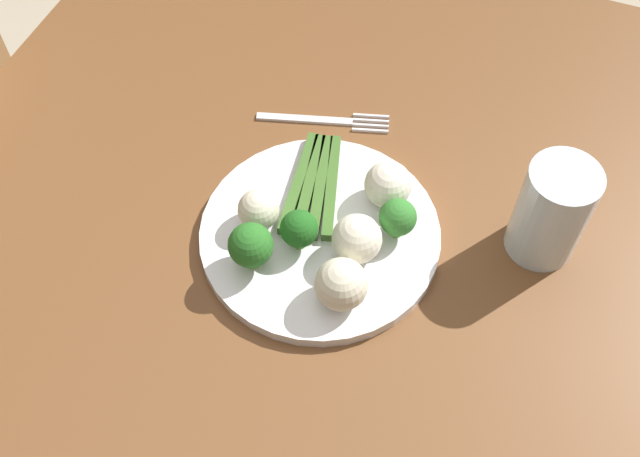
# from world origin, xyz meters

# --- Properties ---
(dining_table) EXTENTS (1.19, 0.95, 0.75)m
(dining_table) POSITION_xyz_m (0.00, 0.00, 0.64)
(dining_table) COLOR brown
(dining_table) RESTS_ON ground_plane
(plate) EXTENTS (0.27, 0.27, 0.01)m
(plate) POSITION_xyz_m (-0.07, 0.01, 0.76)
(plate) COLOR white
(plate) RESTS_ON dining_table
(asparagus_bundle) EXTENTS (0.15, 0.08, 0.01)m
(asparagus_bundle) POSITION_xyz_m (-0.12, -0.01, 0.78)
(asparagus_bundle) COLOR #3D6626
(asparagus_bundle) RESTS_ON plate
(broccoli_right) EXTENTS (0.05, 0.05, 0.06)m
(broccoli_right) POSITION_xyz_m (-0.01, -0.04, 0.80)
(broccoli_right) COLOR #568E33
(broccoli_right) RESTS_ON plate
(broccoli_back) EXTENTS (0.04, 0.04, 0.05)m
(broccoli_back) POSITION_xyz_m (-0.10, 0.09, 0.80)
(broccoli_back) COLOR #609E3D
(broccoli_back) RESTS_ON plate
(broccoli_front_left) EXTENTS (0.04, 0.04, 0.05)m
(broccoli_front_left) POSITION_xyz_m (-0.05, -0.00, 0.80)
(broccoli_front_left) COLOR #4C7F2B
(broccoli_front_left) RESTS_ON plate
(cauliflower_front) EXTENTS (0.06, 0.06, 0.06)m
(cauliflower_front) POSITION_xyz_m (-0.00, 0.06, 0.80)
(cauliflower_front) COLOR beige
(cauliflower_front) RESTS_ON plate
(cauliflower_outer_edge) EXTENTS (0.05, 0.05, 0.05)m
(cauliflower_outer_edge) POSITION_xyz_m (-0.06, -0.05, 0.79)
(cauliflower_outer_edge) COLOR beige
(cauliflower_outer_edge) RESTS_ON plate
(cauliflower_left) EXTENTS (0.05, 0.05, 0.05)m
(cauliflower_left) POSITION_xyz_m (-0.06, 0.06, 0.80)
(cauliflower_left) COLOR silver
(cauliflower_left) RESTS_ON plate
(cauliflower_edge) EXTENTS (0.05, 0.05, 0.05)m
(cauliflower_edge) POSITION_xyz_m (-0.14, 0.07, 0.80)
(cauliflower_edge) COLOR white
(cauliflower_edge) RESTS_ON plate
(fork) EXTENTS (0.06, 0.16, 0.00)m
(fork) POSITION_xyz_m (-0.23, -0.04, 0.76)
(fork) COLOR silver
(fork) RESTS_ON dining_table
(water_glass) EXTENTS (0.08, 0.08, 0.12)m
(water_glass) POSITION_xyz_m (-0.15, 0.24, 0.82)
(water_glass) COLOR silver
(water_glass) RESTS_ON dining_table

